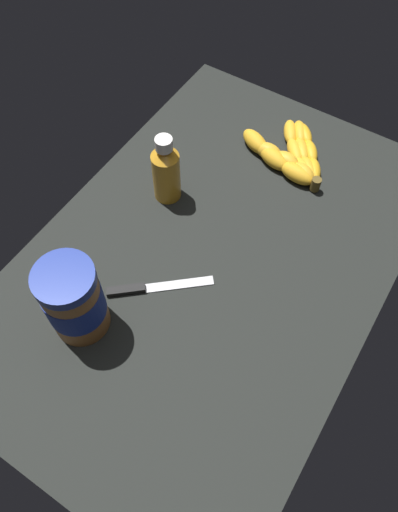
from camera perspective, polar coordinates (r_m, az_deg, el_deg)
The scene contains 5 objects.
ground_plane at distance 96.42cm, azimuth 1.34°, elevation -0.66°, with size 95.41×62.82×3.79cm, color black.
banana_bunch at distance 110.38cm, azimuth 10.52°, elevation 11.23°, with size 17.37×21.51×3.60cm.
peanut_butter_jar at distance 83.69cm, azimuth -14.13°, elevation -4.94°, with size 9.86×9.86×16.10cm.
honey_bottle at distance 98.53cm, azimuth -3.78°, elevation 9.66°, with size 5.51×5.51×15.55cm.
butter_knife at distance 91.33cm, azimuth -5.56°, elevation -3.57°, with size 14.07×15.91×1.20cm.
Camera 1 is at (43.66, 25.16, 80.30)cm, focal length 35.04 mm.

